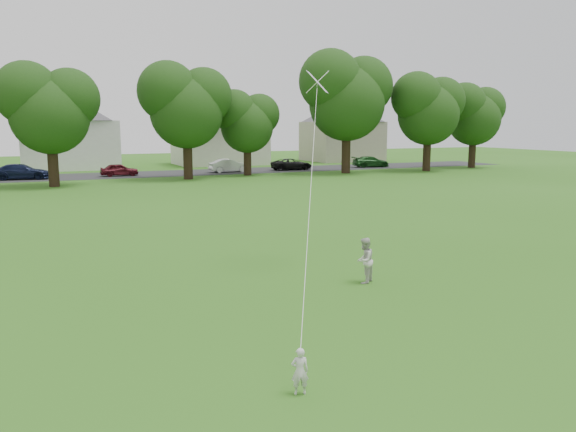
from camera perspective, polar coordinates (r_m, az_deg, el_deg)
name	(u,v)px	position (r m, az deg, el deg)	size (l,w,h in m)	color
ground	(226,353)	(11.47, -6.30, -13.66)	(160.00, 160.00, 0.00)	#2C6016
street	(78,177)	(52.37, -20.57, 3.77)	(90.00, 7.00, 0.01)	#2D2D30
toddler	(300,371)	(9.68, 1.21, -15.48)	(0.30, 0.19, 0.81)	silver
older_boy	(365,260)	(16.11, 7.78, -4.49)	(0.64, 0.49, 1.31)	beige
kite	(311,180)	(13.31, 2.38, 3.71)	(2.66, 4.47, 10.31)	white
tree_row	(170,102)	(46.85, -11.91, 11.28)	(80.49, 8.23, 11.52)	black
parked_cars	(80,170)	(51.34, -20.42, 4.37)	(63.63, 2.37, 1.28)	black
house_row	(59,121)	(62.13, -22.27, 8.94)	(76.98, 13.89, 10.08)	silver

